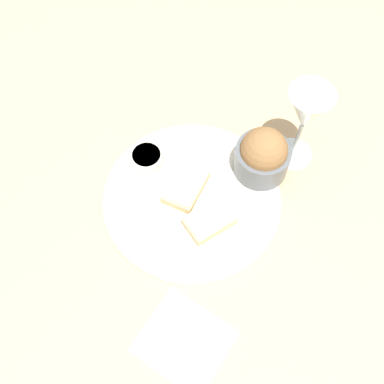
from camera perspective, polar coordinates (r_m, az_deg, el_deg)
name	(u,v)px	position (r m, az deg, el deg)	size (l,w,h in m)	color
ground_plane	(192,201)	(0.87, 0.00, -1.06)	(4.00, 4.00, 0.00)	tan
dinner_plate	(192,199)	(0.86, 0.00, -0.85)	(0.32, 0.32, 0.01)	silver
salad_bowl	(263,155)	(0.86, 8.38, 4.35)	(0.10, 0.10, 0.10)	#4C5156
sauce_ramekin	(147,158)	(0.88, -5.38, 4.01)	(0.06, 0.06, 0.03)	beige
cheese_toast_near	(186,186)	(0.85, -0.75, 0.71)	(0.09, 0.06, 0.03)	tan
cheese_toast_far	(210,220)	(0.82, 2.09, -3.38)	(0.10, 0.09, 0.03)	tan
wine_glass	(306,113)	(0.84, 13.37, 9.07)	(0.08, 0.08, 0.18)	silver
napkin	(184,341)	(0.78, -0.92, -17.23)	(0.13, 0.14, 0.01)	white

